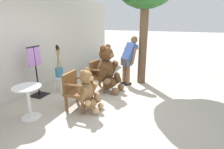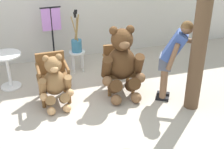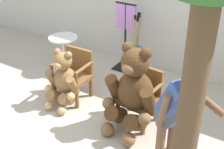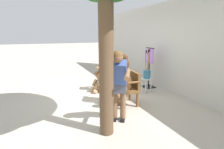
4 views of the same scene
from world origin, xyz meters
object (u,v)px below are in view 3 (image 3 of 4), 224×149
Objects in this scene: person_visitor at (176,108)px; white_stool at (135,65)px; wooden_chair_left at (74,73)px; teddy_bear_large at (133,91)px; clothing_display_stand at (125,35)px; brush_bucket at (136,51)px; wooden_chair_right at (141,95)px; teddy_bear_small at (63,79)px; round_side_table at (64,50)px.

person_visitor reaches higher than white_stool.
wooden_chair_left is 1.18m from white_stool.
wooden_chair_left is at bearing 168.54° from teddy_bear_large.
brush_bucket is at bearing -41.33° from clothing_display_stand.
wooden_chair_right is 1.17m from brush_bucket.
wooden_chair_right is 0.95× the size of brush_bucket.
teddy_bear_small reaches higher than wooden_chair_left.
person_visitor reaches higher than round_side_table.
brush_bucket and clothing_display_stand have the same top height.
round_side_table is (-2.82, 1.33, -0.46)m from person_visitor.
wooden_chair_right is 0.32m from teddy_bear_large.
clothing_display_stand is (0.98, 0.70, 0.27)m from round_side_table.
wooden_chair_left is 0.56× the size of person_visitor.
teddy_bear_large is at bearing -57.29° from clothing_display_stand.
brush_bucket is at bearing 56.22° from wooden_chair_left.
round_side_table reaches higher than white_stool.
brush_bucket is at bearing 12.40° from round_side_table.
teddy_bear_small is (-1.25, -0.04, -0.18)m from teddy_bear_large.
teddy_bear_small is (-1.26, -0.29, 0.02)m from wooden_chair_right.
brush_bucket is at bearing 115.90° from teddy_bear_large.
white_stool is 1.46m from round_side_table.
teddy_bear_large is 0.99× the size of clothing_display_stand.
white_stool is at bearing 56.25° from wooden_chair_left.
clothing_display_stand is at bearing 81.24° from wooden_chair_left.
person_visitor is (0.79, -0.41, 0.25)m from teddy_bear_large.
brush_bucket is at bearing 130.22° from person_visitor.
white_stool is at bearing -41.45° from clothing_display_stand.
wooden_chair_right is 1.87× the size of white_stool.
wooden_chair_left is at bearing -123.75° from white_stool.
brush_bucket reaches higher than teddy_bear_large.
wooden_chair_left is 1.29m from teddy_bear_large.
teddy_bear_large is (-0.01, -0.25, 0.20)m from wooden_chair_right.
wooden_chair_left is 0.95× the size of brush_bucket.
wooden_chair_right is (1.27, -0.00, 0.00)m from wooden_chair_left.
wooden_chair_left reaches higher than round_side_table.
brush_bucket is at bearing 62.87° from teddy_bear_small.
teddy_bear_large is at bearing -64.05° from white_stool.
teddy_bear_large is 1.49× the size of brush_bucket.
brush_bucket is 0.66× the size of clothing_display_stand.
wooden_chair_right is at bearing -52.39° from clothing_display_stand.
teddy_bear_large is 1.93m from clothing_display_stand.
teddy_bear_large is 0.89× the size of person_visitor.
wooden_chair_left is 1.02m from round_side_table.
person_visitor is 3.15m from round_side_table.
teddy_bear_small is at bearing -97.16° from clothing_display_stand.
white_stool is at bearing 130.26° from person_visitor.
clothing_display_stand reaches higher than teddy_bear_large.
white_stool is (-1.39, 1.65, -0.55)m from person_visitor.
wooden_chair_right is at bearing 13.13° from teddy_bear_small.
teddy_bear_large reaches higher than wooden_chair_left.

